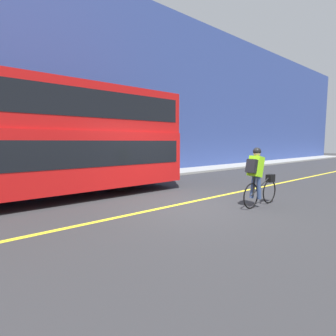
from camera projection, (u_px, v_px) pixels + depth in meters
ground_plane at (187, 206)px, 7.29m from camera, size 80.00×80.00×0.00m
road_center_line at (181, 204)px, 7.49m from camera, size 50.00×0.14×0.01m
sidewalk_curb at (95, 180)px, 11.77m from camera, size 60.00×1.93×0.11m
building_facade at (82, 78)px, 12.15m from camera, size 60.00×0.30×9.40m
bus at (36, 135)px, 7.74m from camera, size 9.29×2.52×3.53m
cyclist_on_bike at (258, 175)px, 7.09m from camera, size 1.64×0.32×1.63m
trash_bin at (97, 168)px, 11.70m from camera, size 0.56×0.56×0.96m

